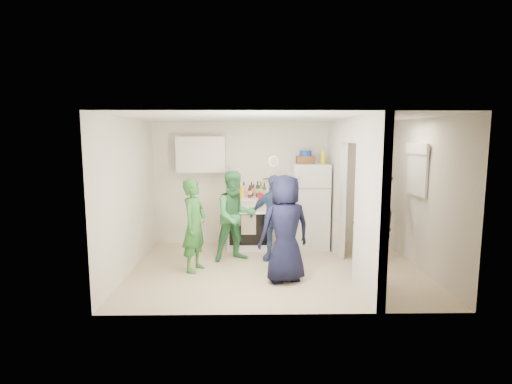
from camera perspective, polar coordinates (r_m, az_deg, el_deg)
The scene contains 37 objects.
floor at distance 6.79m, azimuth 2.91°, elevation -10.97°, with size 4.80×4.80×0.00m, color #C3AB8A.
wall_back at distance 8.18m, azimuth 2.19°, elevation 1.26°, with size 4.80×4.80×0.00m, color silver.
wall_front at distance 4.83m, azimuth 4.35°, elevation -3.42°, with size 4.80×4.80×0.00m, color silver.
wall_left at distance 6.77m, azimuth -17.72°, elevation -0.50°, with size 3.40×3.40×0.00m, color silver.
wall_right at distance 7.08m, azimuth 22.76°, elevation -0.40°, with size 3.40×3.40×0.00m, color silver.
ceiling at distance 6.44m, azimuth 3.07°, elevation 10.60°, with size 4.80×4.80×0.00m, color white.
partition_pier_back at distance 7.75m, azimuth 11.32°, elevation 0.74°, with size 0.12×1.20×2.50m, color silver.
partition_pier_front at distance 5.64m, azimuth 16.02°, elevation -2.06°, with size 0.12×1.20×2.50m, color silver.
partition_header at distance 6.62m, azimuth 13.59°, elevation 8.59°, with size 0.12×1.00×0.40m, color silver.
stove at distance 7.96m, azimuth -1.06°, elevation -4.35°, with size 0.85×0.71×1.01m, color white.
upper_cabinet at distance 8.00m, azimuth -7.83°, elevation 5.35°, with size 0.95×0.34×0.70m, color silver.
fridge at distance 7.96m, azimuth 7.72°, elevation -2.00°, with size 0.69×0.67×1.67m, color white.
wicker_basket at distance 7.89m, azimuth 7.07°, elevation 4.58°, with size 0.35×0.25×0.15m, color brown.
blue_bowl at distance 7.89m, azimuth 7.09°, elevation 5.53°, with size 0.24×0.24×0.11m, color navy.
yellow_cup_stack_top at distance 7.79m, azimuth 9.57°, elevation 4.86°, with size 0.09×0.09×0.25m, color yellow.
wall_clock at distance 8.12m, azimuth 2.56°, elevation 4.40°, with size 0.22×0.22×0.03m, color white.
spice_shelf at distance 8.12m, azimuth 2.21°, elevation 1.92°, with size 0.35×0.08×0.03m, color olive.
nook_window at distance 7.21m, azimuth 22.15°, elevation 2.98°, with size 0.03×0.70×0.80m, color black.
nook_window_frame at distance 7.20m, azimuth 22.04°, elevation 2.98°, with size 0.04×0.76×0.86m, color white.
nook_valance at distance 7.18m, azimuth 22.01°, elevation 5.77°, with size 0.04×0.82×0.18m, color white.
yellow_cup_stack_stove at distance 7.64m, azimuth -1.98°, elevation -0.08°, with size 0.09×0.09×0.25m, color yellow.
red_cup at distance 7.67m, azimuth 0.56°, elevation -0.53°, with size 0.09×0.09×0.12m, color red.
person_green_left at distance 6.61m, azimuth -8.78°, elevation -4.73°, with size 0.55×0.36×1.52m, color #347D32.
person_green_center at distance 7.10m, azimuth -2.98°, elevation -3.45°, with size 0.78×0.61×1.60m, color #3B8745.
person_denim at distance 7.11m, azimuth 2.54°, elevation -3.69°, with size 0.90×0.37×1.53m, color #364476.
person_navy at distance 6.06m, azimuth 4.17°, elevation -5.24°, with size 0.80×0.52×1.64m, color black.
person_nook at distance 7.24m, azimuth 16.28°, elevation -3.02°, with size 1.12×0.64×1.73m, color black.
bottle_a at distance 7.98m, azimuth -3.09°, elevation 0.41°, with size 0.08×0.08×0.29m, color brown.
bottle_b at distance 7.76m, azimuth -2.40°, elevation 0.34°, with size 0.06×0.06×0.33m, color #2C571D.
bottle_c at distance 8.00m, azimuth -1.74°, elevation 0.43°, with size 0.08×0.08×0.29m, color silver.
bottle_d at distance 7.82m, azimuth -0.91°, elevation 0.11°, with size 0.08×0.08×0.25m, color #5D1910.
bottle_e at distance 8.04m, azimuth -0.32°, elevation 0.29°, with size 0.07×0.07×0.24m, color #9194A1.
bottle_f at distance 7.87m, azimuth 0.26°, elevation 0.42°, with size 0.08×0.08×0.32m, color #153A15.
bottle_g at distance 7.98m, azimuth 0.70°, elevation 0.42°, with size 0.07×0.07×0.29m, color olive.
bottle_h at distance 7.72m, azimuth -3.26°, elevation 0.05°, with size 0.06×0.06×0.26m, color #A7ABB3.
bottle_i at distance 7.97m, azimuth -0.64°, elevation 0.41°, with size 0.08×0.08×0.29m, color #4C250D.
bottle_j at distance 7.77m, azimuth 1.19°, elevation 0.22°, with size 0.07×0.07×0.29m, color #1E5726.
Camera 1 is at (-0.44, -6.41, 2.20)m, focal length 28.00 mm.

